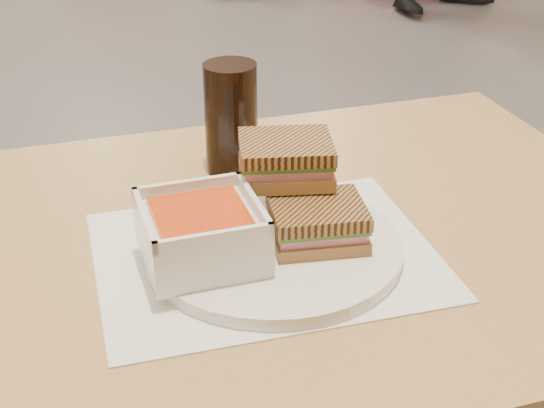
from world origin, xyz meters
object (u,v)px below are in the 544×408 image
object	(u,v)px
cola_glass	(231,119)
main_table	(190,324)
soup_bowl	(202,235)
plate	(273,247)
panini_lower	(317,223)

from	to	relation	value
cola_glass	main_table	bearing A→B (deg)	-122.80
main_table	soup_bowl	world-z (taller)	soup_bowl
main_table	plate	world-z (taller)	plate
main_table	cola_glass	size ratio (longest dim) A/B	7.92
panini_lower	cola_glass	bearing A→B (deg)	95.97
plate	panini_lower	bearing A→B (deg)	-17.53
main_table	panini_lower	world-z (taller)	panini_lower
main_table	plate	bearing A→B (deg)	-28.55
main_table	cola_glass	world-z (taller)	cola_glass
main_table	soup_bowl	distance (m)	0.17
soup_bowl	cola_glass	world-z (taller)	cola_glass
soup_bowl	cola_glass	bearing A→B (deg)	65.15
main_table	cola_glass	xyz separation A→B (m)	(0.11, 0.18, 0.19)
plate	cola_glass	xyz separation A→B (m)	(0.02, 0.23, 0.07)
plate	soup_bowl	bearing A→B (deg)	-176.40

